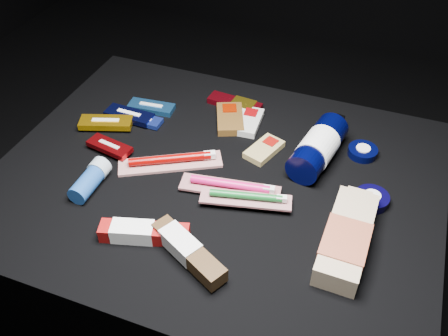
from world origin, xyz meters
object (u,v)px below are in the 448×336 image
(lotion_bottle, at_px, (318,148))
(toothpaste_carton_red, at_px, (140,233))
(bodywash_bottle, at_px, (346,240))
(deodorant_stick, at_px, (90,180))

(lotion_bottle, distance_m, toothpaste_carton_red, 0.44)
(bodywash_bottle, relative_size, toothpaste_carton_red, 1.36)
(deodorant_stick, bearing_deg, lotion_bottle, 30.53)
(bodywash_bottle, xyz_separation_m, toothpaste_carton_red, (-0.38, -0.12, -0.01))
(lotion_bottle, bearing_deg, toothpaste_carton_red, -117.36)
(deodorant_stick, bearing_deg, toothpaste_carton_red, -28.57)
(lotion_bottle, xyz_separation_m, deodorant_stick, (-0.44, -0.26, -0.02))
(bodywash_bottle, height_order, toothpaste_carton_red, bodywash_bottle)
(lotion_bottle, xyz_separation_m, bodywash_bottle, (0.11, -0.23, -0.01))
(bodywash_bottle, distance_m, toothpaste_carton_red, 0.40)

